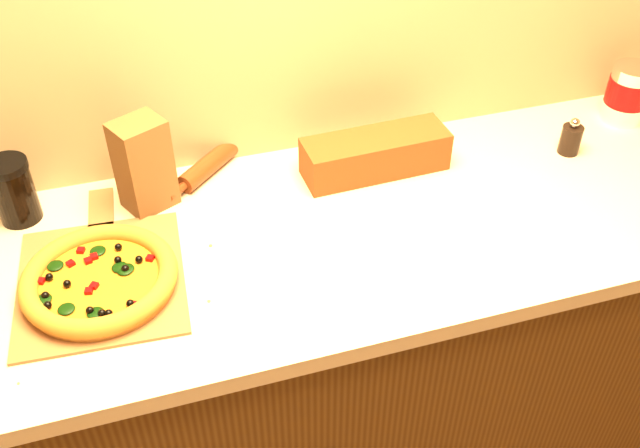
{
  "coord_description": "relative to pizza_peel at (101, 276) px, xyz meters",
  "views": [
    {
      "loc": [
        -0.33,
        0.29,
        1.91
      ],
      "look_at": [
        -0.0,
        1.38,
        0.96
      ],
      "focal_mm": 40.0,
      "sensor_mm": 36.0,
      "label": 1
    }
  ],
  "objects": [
    {
      "name": "bread_bag",
      "position": [
        0.66,
        0.19,
        0.04
      ],
      "size": [
        0.35,
        0.13,
        0.1
      ],
      "primitive_type": "cube",
      "rotation": [
        0.0,
        0.0,
        0.04
      ],
      "color": "#622F12",
      "rests_on": "countertop"
    },
    {
      "name": "pizza_peel",
      "position": [
        0.0,
        0.0,
        0.0
      ],
      "size": [
        0.35,
        0.5,
        0.01
      ],
      "rotation": [
        0.0,
        0.0,
        -0.06
      ],
      "color": "brown",
      "rests_on": "countertop"
    },
    {
      "name": "rolling_pin",
      "position": [
        0.29,
        0.31,
        0.02
      ],
      "size": [
        0.26,
        0.24,
        0.05
      ],
      "rotation": [
        0.0,
        0.0,
        0.75
      ],
      "color": "#5C250F",
      "rests_on": "countertop"
    },
    {
      "name": "pizza",
      "position": [
        -0.0,
        -0.03,
        0.02
      ],
      "size": [
        0.31,
        0.31,
        0.04
      ],
      "color": "#A8632A",
      "rests_on": "pizza_peel"
    },
    {
      "name": "coffee_canister",
      "position": [
        1.37,
        0.21,
        0.08
      ],
      "size": [
        0.11,
        0.11,
        0.15
      ],
      "color": "silver",
      "rests_on": "countertop"
    },
    {
      "name": "pepper_grinder",
      "position": [
        1.15,
        0.12,
        0.04
      ],
      "size": [
        0.05,
        0.05,
        0.1
      ],
      "color": "black",
      "rests_on": "countertop"
    },
    {
      "name": "dark_jar",
      "position": [
        -0.16,
        0.25,
        0.07
      ],
      "size": [
        0.09,
        0.09,
        0.15
      ],
      "color": "black",
      "rests_on": "countertop"
    },
    {
      "name": "countertop",
      "position": [
        0.45,
        0.01,
        -0.02
      ],
      "size": [
        2.84,
        0.68,
        0.04
      ],
      "primitive_type": "cube",
      "color": "beige",
      "rests_on": "cabinet"
    },
    {
      "name": "cabinet",
      "position": [
        0.45,
        0.01,
        -0.47
      ],
      "size": [
        2.8,
        0.65,
        0.86
      ],
      "primitive_type": "cube",
      "color": "#472A0F",
      "rests_on": "ground"
    },
    {
      "name": "paper_bag",
      "position": [
        0.12,
        0.21,
        0.1
      ],
      "size": [
        0.13,
        0.12,
        0.22
      ],
      "primitive_type": "cube",
      "rotation": [
        0.0,
        0.0,
        0.45
      ],
      "color": "brown",
      "rests_on": "countertop"
    }
  ]
}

